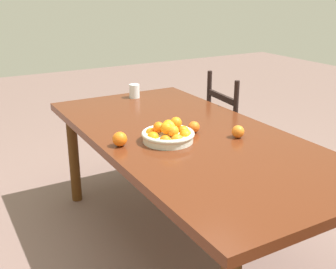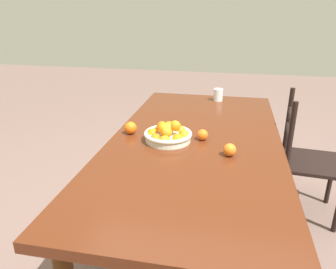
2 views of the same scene
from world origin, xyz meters
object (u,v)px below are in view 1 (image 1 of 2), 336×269
Objects in this scene: chair_near_window at (236,137)px; orange_loose_0 at (238,132)px; drinking_glass at (134,91)px; orange_loose_1 at (120,139)px; fruit_bowl at (168,134)px; dining_table at (187,146)px; orange_loose_2 at (194,127)px.

chair_near_window is 13.31× the size of orange_loose_0.
orange_loose_1 is at bearing -29.81° from drinking_glass.
fruit_bowl is (0.56, -0.94, 0.36)m from chair_near_window.
orange_loose_0 is (0.19, 0.21, 0.11)m from dining_table.
chair_near_window reaches higher than orange_loose_2.
orange_loose_2 is (0.01, 0.46, -0.01)m from orange_loose_1.
dining_table is at bearing 128.50° from chair_near_window.
chair_near_window is 1.15m from fruit_bowl.
drinking_glass reaches higher than orange_loose_0.
drinking_glass reaches higher than dining_table.
drinking_glass is (-0.88, 0.50, 0.01)m from orange_loose_1.
orange_loose_0 is 0.66m from orange_loose_1.
orange_loose_2 is at bearing -138.96° from orange_loose_0.
dining_table is 29.63× the size of orange_loose_0.
orange_loose_1 is at bearing 117.93° from chair_near_window.
dining_table is at bearing 108.69° from fruit_bowl.
fruit_bowl reaches higher than orange_loose_0.
fruit_bowl is at bearing -110.80° from orange_loose_0.
chair_near_window is at bearing 124.53° from orange_loose_2.
orange_loose_2 is at bearing 130.12° from chair_near_window.
chair_near_window reaches higher than dining_table.
dining_table is 31.49× the size of orange_loose_2.
chair_near_window is at bearing 112.34° from orange_loose_1.
orange_loose_0 is (0.14, 0.37, -0.01)m from fruit_bowl.
chair_near_window is 0.97m from orange_loose_0.
fruit_bowl is at bearing 126.33° from chair_near_window.
orange_loose_0 is at bearing 71.73° from orange_loose_1.
orange_loose_1 reaches higher than orange_loose_2.
orange_loose_2 is at bearing 88.13° from orange_loose_1.
fruit_bowl is at bearing 75.49° from orange_loose_1.
orange_loose_0 reaches higher than orange_loose_2.
drinking_glass is at bearing 66.45° from chair_near_window.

